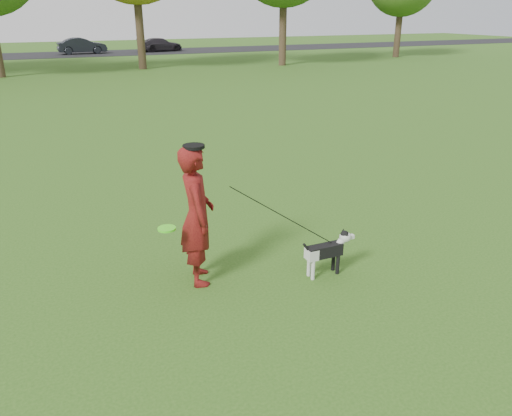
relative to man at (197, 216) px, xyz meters
name	(u,v)px	position (x,y,z in m)	size (l,w,h in m)	color
ground	(259,265)	(0.91, 0.06, -0.94)	(120.00, 120.00, 0.00)	#285116
road	(60,55)	(0.91, 40.06, -0.93)	(120.00, 7.00, 0.02)	black
man	(197,216)	(0.00, 0.00, 0.00)	(0.68, 0.45, 1.88)	#540C0E
dog	(328,249)	(1.67, -0.57, -0.56)	(0.82, 0.16, 0.63)	black
car_mid	(82,46)	(2.74, 40.06, -0.27)	(1.36, 3.91, 1.29)	black
car_right	(160,45)	(9.38, 40.06, -0.35)	(1.59, 3.90, 1.13)	#262228
man_held_items	(284,216)	(1.10, -0.32, -0.07)	(2.34, 0.71, 1.47)	#4CEF1E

